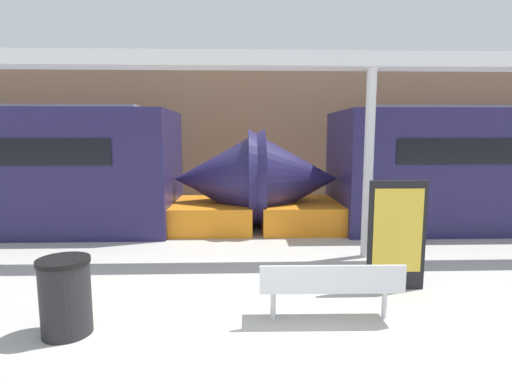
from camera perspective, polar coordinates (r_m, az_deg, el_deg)
name	(u,v)px	position (r m, az deg, el deg)	size (l,w,h in m)	color
station_wall	(247,135)	(14.57, -1.24, 8.19)	(56.00, 0.20, 5.00)	#937051
bench_near	(331,284)	(5.47, 10.61, -12.85)	(1.88, 0.47, 0.81)	silver
trash_bin	(66,296)	(5.60, -25.56, -13.28)	(0.63, 0.63, 0.96)	black
poster_board	(397,235)	(6.72, 19.48, -5.83)	(0.92, 0.07, 1.76)	black
support_column_near	(368,165)	(8.26, 15.77, 3.67)	(0.19, 0.19, 3.73)	silver
canopy_beam	(373,61)	(8.36, 16.32, 17.50)	(28.00, 0.60, 0.28)	silver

